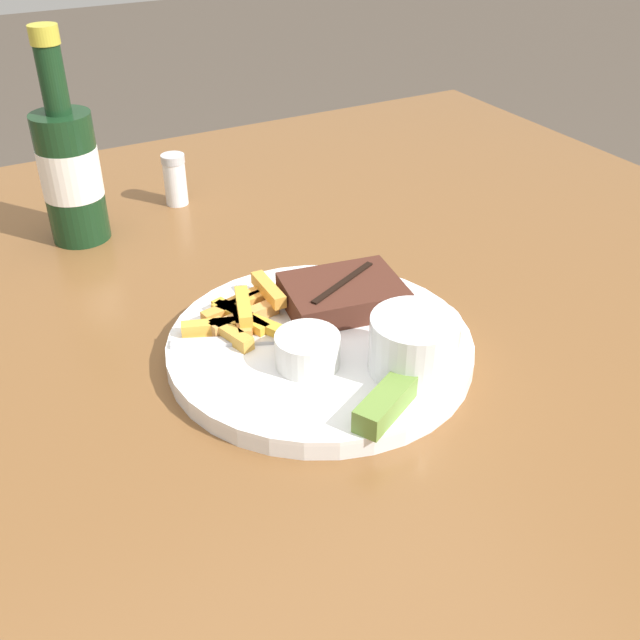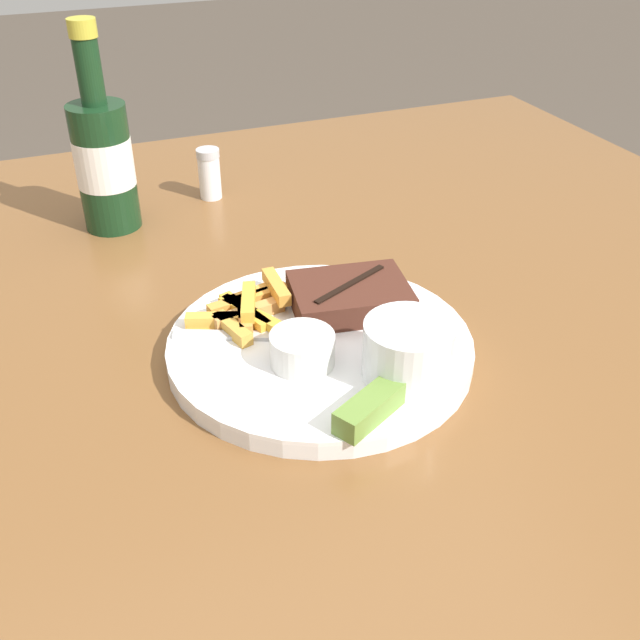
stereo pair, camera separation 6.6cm
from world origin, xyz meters
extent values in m
cube|color=brown|center=(0.00, 0.00, 0.74)|extent=(1.25, 1.24, 0.04)
cylinder|color=brown|center=(0.56, 0.56, 0.36)|extent=(0.06, 0.06, 0.72)
cylinder|color=white|center=(0.00, 0.00, 0.77)|extent=(0.27, 0.27, 0.01)
cylinder|color=white|center=(0.00, 0.00, 0.78)|extent=(0.27, 0.27, 0.00)
cube|color=#472319|center=(0.05, 0.04, 0.79)|extent=(0.12, 0.10, 0.02)
cube|color=black|center=(0.05, 0.04, 0.80)|extent=(0.09, 0.04, 0.00)
cube|color=gold|center=(-0.03, 0.08, 0.78)|extent=(0.05, 0.03, 0.01)
cube|color=gold|center=(-0.07, 0.04, 0.78)|extent=(0.03, 0.05, 0.01)
cube|color=#E99041|center=(-0.05, 0.05, 0.78)|extent=(0.02, 0.05, 0.01)
cube|color=gold|center=(-0.04, 0.08, 0.78)|extent=(0.08, 0.03, 0.01)
cube|color=gold|center=(-0.08, 0.06, 0.78)|extent=(0.05, 0.03, 0.01)
cube|color=gold|center=(-0.05, 0.06, 0.78)|extent=(0.03, 0.07, 0.01)
cube|color=gold|center=(-0.02, 0.07, 0.79)|extent=(0.01, 0.06, 0.01)
cube|color=#CF8F4B|center=(-0.05, 0.05, 0.78)|extent=(0.07, 0.02, 0.01)
cube|color=gold|center=(-0.05, 0.06, 0.79)|extent=(0.03, 0.06, 0.01)
cube|color=gold|center=(-0.05, 0.05, 0.78)|extent=(0.05, 0.08, 0.01)
cylinder|color=white|center=(0.05, -0.08, 0.80)|extent=(0.07, 0.07, 0.05)
cylinder|color=beige|center=(0.05, -0.08, 0.82)|extent=(0.07, 0.07, 0.01)
cylinder|color=silver|center=(-0.03, -0.03, 0.79)|extent=(0.06, 0.06, 0.03)
cylinder|color=#B22319|center=(-0.03, -0.03, 0.80)|extent=(0.05, 0.05, 0.01)
cube|color=olive|center=(0.00, -0.11, 0.79)|extent=(0.08, 0.06, 0.02)
cube|color=#B7B7BC|center=(-0.08, 0.03, 0.78)|extent=(0.10, 0.05, 0.00)
cube|color=#B7B7BC|center=(-0.01, 0.00, 0.78)|extent=(0.03, 0.02, 0.00)
cube|color=#B7B7BC|center=(-0.01, 0.01, 0.78)|extent=(0.03, 0.02, 0.00)
cube|color=#B7B7BC|center=(-0.01, 0.01, 0.78)|extent=(0.03, 0.02, 0.00)
cube|color=#B7B7BC|center=(0.03, 0.07, 0.78)|extent=(0.08, 0.10, 0.00)
cube|color=black|center=(-0.02, 0.00, 0.78)|extent=(0.05, 0.05, 0.01)
cylinder|color=#143319|center=(-0.13, 0.34, 0.83)|extent=(0.07, 0.07, 0.15)
cylinder|color=silver|center=(-0.13, 0.34, 0.84)|extent=(0.07, 0.07, 0.06)
cylinder|color=#143319|center=(-0.13, 0.34, 0.94)|extent=(0.03, 0.03, 0.07)
cylinder|color=gold|center=(-0.13, 0.34, 0.99)|extent=(0.03, 0.03, 0.02)
cylinder|color=white|center=(0.00, 0.38, 0.79)|extent=(0.03, 0.03, 0.05)
cylinder|color=#B7B7BC|center=(0.00, 0.38, 0.82)|extent=(0.03, 0.03, 0.01)
camera|label=1|loc=(-0.27, -0.48, 1.16)|focal=42.00mm
camera|label=2|loc=(-0.21, -0.51, 1.16)|focal=42.00mm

